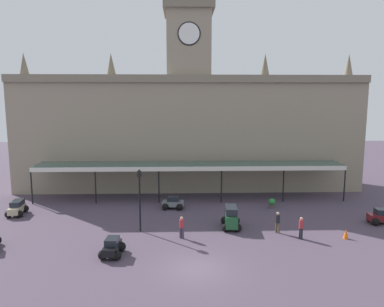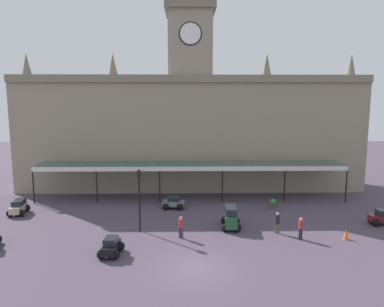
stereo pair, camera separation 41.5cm
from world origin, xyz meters
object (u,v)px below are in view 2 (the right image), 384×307
(car_green_van, at_px, (231,218))
(car_grey_sedan, at_px, (174,204))
(victorian_lamppost, at_px, (139,193))
(planter_by_canopy, at_px, (273,204))
(pedestrian_crossing_forecourt, at_px, (181,226))
(traffic_cone, at_px, (346,235))
(pedestrian_near_entrance, at_px, (277,222))
(pedestrian_beside_cars, at_px, (301,228))
(car_black_sedan, at_px, (111,248))
(car_maroon_estate, at_px, (384,218))
(car_beige_estate, at_px, (19,208))

(car_green_van, bearing_deg, car_grey_sedan, 132.19)
(victorian_lamppost, distance_m, planter_by_canopy, 13.41)
(pedestrian_crossing_forecourt, distance_m, planter_by_canopy, 11.26)
(car_green_van, distance_m, traffic_cone, 8.60)
(pedestrian_near_entrance, height_order, victorian_lamppost, victorian_lamppost)
(pedestrian_beside_cars, bearing_deg, car_grey_sedan, 141.20)
(car_grey_sedan, height_order, pedestrian_crossing_forecourt, pedestrian_crossing_forecourt)
(pedestrian_beside_cars, relative_size, traffic_cone, 2.27)
(victorian_lamppost, relative_size, planter_by_canopy, 5.16)
(car_black_sedan, bearing_deg, planter_by_canopy, 37.16)
(car_black_sedan, distance_m, pedestrian_crossing_forecourt, 5.41)
(car_grey_sedan, distance_m, pedestrian_crossing_forecourt, 7.40)
(pedestrian_near_entrance, height_order, pedestrian_beside_cars, same)
(traffic_cone, bearing_deg, car_black_sedan, -172.02)
(car_maroon_estate, xyz_separation_m, planter_by_canopy, (-8.12, 4.58, -0.07))
(car_beige_estate, relative_size, car_green_van, 0.94)
(car_green_van, height_order, victorian_lamppost, victorian_lamppost)
(pedestrian_beside_cars, height_order, planter_by_canopy, pedestrian_beside_cars)
(car_grey_sedan, xyz_separation_m, pedestrian_beside_cars, (9.63, -7.74, 0.41))
(traffic_cone, bearing_deg, victorian_lamppost, 172.58)
(pedestrian_crossing_forecourt, bearing_deg, pedestrian_near_entrance, 6.63)
(car_maroon_estate, distance_m, pedestrian_beside_cars, 8.49)
(car_maroon_estate, xyz_separation_m, car_grey_sedan, (-17.56, 4.71, -0.06))
(car_grey_sedan, bearing_deg, pedestrian_near_entrance, -38.27)
(victorian_lamppost, bearing_deg, traffic_cone, -7.42)
(car_black_sedan, relative_size, traffic_cone, 2.85)
(car_green_van, relative_size, pedestrian_crossing_forecourt, 1.48)
(pedestrian_near_entrance, bearing_deg, pedestrian_beside_cars, -41.76)
(victorian_lamppost, xyz_separation_m, traffic_cone, (15.43, -2.01, -2.71))
(traffic_cone, bearing_deg, car_green_van, 162.89)
(car_beige_estate, xyz_separation_m, pedestrian_crossing_forecourt, (14.80, -6.01, 0.34))
(car_grey_sedan, relative_size, planter_by_canopy, 2.21)
(pedestrian_near_entrance, bearing_deg, traffic_cone, -15.42)
(pedestrian_crossing_forecourt, bearing_deg, car_maroon_estate, 8.95)
(pedestrian_crossing_forecourt, xyz_separation_m, traffic_cone, (12.19, -0.45, -0.54))
(car_black_sedan, distance_m, victorian_lamppost, 5.24)
(car_green_van, height_order, pedestrian_crossing_forecourt, car_green_van)
(victorian_lamppost, bearing_deg, car_maroon_estate, 3.10)
(pedestrian_crossing_forecourt, bearing_deg, car_beige_estate, 157.89)
(car_green_van, bearing_deg, car_black_sedan, -150.36)
(pedestrian_beside_cars, bearing_deg, planter_by_canopy, 91.48)
(car_beige_estate, relative_size, car_maroon_estate, 1.02)
(car_beige_estate, relative_size, pedestrian_crossing_forecourt, 1.39)
(car_maroon_estate, bearing_deg, traffic_cone, -145.90)
(car_black_sedan, height_order, traffic_cone, car_black_sedan)
(car_beige_estate, distance_m, pedestrian_beside_cars, 24.48)
(car_maroon_estate, distance_m, car_black_sedan, 22.04)
(victorian_lamppost, bearing_deg, pedestrian_crossing_forecourt, -25.61)
(car_green_van, bearing_deg, planter_by_canopy, 47.89)
(pedestrian_crossing_forecourt, relative_size, victorian_lamppost, 0.34)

